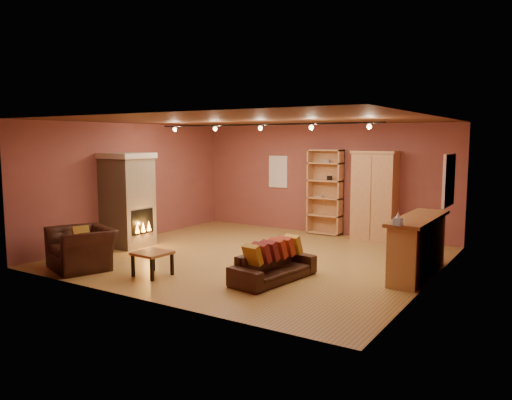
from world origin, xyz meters
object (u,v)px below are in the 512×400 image
Objects in this scene: bookcase at (326,191)px; loveseat at (274,260)px; fireplace at (128,200)px; armchair at (81,241)px; coffee_table at (152,255)px; bar_counter at (418,246)px; armoire at (375,196)px.

loveseat is at bearing -76.89° from bookcase.
armchair is at bearing -68.12° from fireplace.
loveseat is 2.17m from coffee_table.
loveseat is (4.23, -0.68, -0.70)m from fireplace.
armchair is (-5.48, -2.86, -0.03)m from bar_counter.
bar_counter reaches higher than armchair.
loveseat is (-0.31, -4.26, -0.73)m from armoire.
bookcase is 4.16m from bar_counter.
fireplace is 2.84m from coffee_table.
fireplace is 0.98× the size of bookcase.
armchair is 2.25× the size of coffee_table.
bookcase is at bearing 86.47° from armchair.
bookcase reaches higher than coffee_table.
fireplace is 0.95× the size of bar_counter.
armoire is 1.23× the size of loveseat.
armoire reaches higher than fireplace.
bar_counter is at bearing 47.41° from armchair.
bookcase is 6.17m from armchair.
bookcase is at bearing 173.24° from armoire.
loveseat is (-2.01, -1.64, -0.19)m from bar_counter.
fireplace is 1.55× the size of armchair.
bookcase is 3.57× the size of coffee_table.
fireplace is at bearing 89.45° from loveseat.
fireplace reaches higher than armchair.
armoire is 4.33m from loveseat.
armchair is (-3.77, -5.48, -0.57)m from armoire.
bar_counter is (3.04, -2.78, -0.56)m from bookcase.
bar_counter is 1.28× the size of loveseat.
loveseat is 1.27× the size of armchair.
bookcase is 1.24× the size of loveseat.
coffee_table is (-2.28, -5.15, -0.71)m from armoire.
fireplace is at bearing -171.29° from bar_counter.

